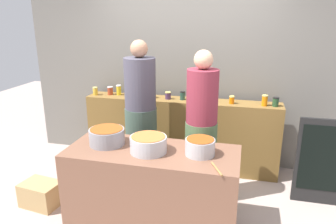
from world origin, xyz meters
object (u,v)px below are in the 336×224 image
(preserve_jar_0, at_px, (95,91))
(preserve_jar_6, at_px, (182,96))
(preserve_jar_7, at_px, (198,96))
(preserve_jar_5, at_px, (168,95))
(preserve_jar_8, at_px, (206,96))
(chalkboard_sign, at_px, (321,162))
(preserve_jar_10, at_px, (265,100))
(cooking_pot_right, at_px, (200,147))
(preserve_jar_2, at_px, (119,90))
(preserve_jar_3, at_px, (130,94))
(cook_in_cap, at_px, (201,136))
(cooking_pot_center, at_px, (148,144))
(preserve_jar_11, at_px, (276,102))
(preserve_jar_1, at_px, (110,91))
(preserve_jar_4, at_px, (151,94))
(wooden_spoon, at_px, (217,169))
(cook_with_tongs, at_px, (141,122))
(preserve_jar_9, at_px, (232,100))
(cooking_pot_left, at_px, (107,136))

(preserve_jar_0, xyz_separation_m, preserve_jar_6, (1.28, 0.04, 0.00))
(preserve_jar_7, bearing_deg, preserve_jar_5, -178.21)
(preserve_jar_8, bearing_deg, chalkboard_sign, -22.40)
(preserve_jar_10, bearing_deg, preserve_jar_0, 179.86)
(preserve_jar_0, relative_size, preserve_jar_8, 1.00)
(preserve_jar_5, height_order, preserve_jar_7, preserve_jar_7)
(cooking_pot_right, bearing_deg, preserve_jar_5, 115.46)
(preserve_jar_2, bearing_deg, preserve_jar_3, -24.47)
(cook_in_cap, bearing_deg, preserve_jar_7, 101.87)
(preserve_jar_0, xyz_separation_m, cooking_pot_center, (1.24, -1.40, -0.13))
(preserve_jar_11, height_order, cook_in_cap, cook_in_cap)
(preserve_jar_3, height_order, preserve_jar_6, preserve_jar_6)
(preserve_jar_0, relative_size, preserve_jar_1, 0.98)
(preserve_jar_3, relative_size, cook_in_cap, 0.06)
(preserve_jar_5, relative_size, cooking_pot_right, 0.36)
(preserve_jar_5, relative_size, preserve_jar_6, 0.87)
(preserve_jar_0, distance_m, chalkboard_sign, 3.10)
(preserve_jar_4, distance_m, cook_in_cap, 1.16)
(preserve_jar_0, height_order, cooking_pot_right, preserve_jar_0)
(preserve_jar_6, bearing_deg, preserve_jar_4, -179.39)
(preserve_jar_8, bearing_deg, wooden_spoon, -79.28)
(preserve_jar_3, distance_m, preserve_jar_7, 0.96)
(preserve_jar_7, height_order, cook_with_tongs, cook_with_tongs)
(cook_with_tongs, bearing_deg, preserve_jar_5, 68.55)
(preserve_jar_0, distance_m, preserve_jar_3, 0.53)
(preserve_jar_4, distance_m, preserve_jar_5, 0.24)
(preserve_jar_10, height_order, wooden_spoon, preserve_jar_10)
(preserve_jar_9, bearing_deg, preserve_jar_4, 178.11)
(preserve_jar_1, xyz_separation_m, preserve_jar_9, (1.75, -0.07, -0.01))
(preserve_jar_3, height_order, preserve_jar_4, preserve_jar_3)
(preserve_jar_2, distance_m, chalkboard_sign, 2.80)
(preserve_jar_5, relative_size, preserve_jar_11, 0.85)
(preserve_jar_1, height_order, cooking_pot_center, preserve_jar_1)
(preserve_jar_9, distance_m, chalkboard_sign, 1.28)
(preserve_jar_0, height_order, cook_with_tongs, cook_with_tongs)
(preserve_jar_11, bearing_deg, preserve_jar_7, 177.60)
(wooden_spoon, bearing_deg, preserve_jar_1, 135.61)
(preserve_jar_1, height_order, cooking_pot_right, preserve_jar_1)
(preserve_jar_3, relative_size, preserve_jar_7, 0.85)
(preserve_jar_2, distance_m, preserve_jar_6, 0.95)
(preserve_jar_2, distance_m, wooden_spoon, 2.34)
(preserve_jar_8, xyz_separation_m, cook_with_tongs, (-0.73, -0.59, -0.23))
(preserve_jar_1, xyz_separation_m, cooking_pot_right, (1.53, -1.41, -0.14))
(preserve_jar_10, distance_m, cooking_pot_right, 1.48)
(preserve_jar_3, xyz_separation_m, cooking_pot_left, (0.24, -1.31, -0.13))
(cook_in_cap, bearing_deg, preserve_jar_8, 94.19)
(preserve_jar_3, relative_size, preserve_jar_11, 0.90)
(preserve_jar_0, bearing_deg, preserve_jar_2, 14.72)
(preserve_jar_6, relative_size, preserve_jar_8, 1.01)
(preserve_jar_8, relative_size, chalkboard_sign, 0.11)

